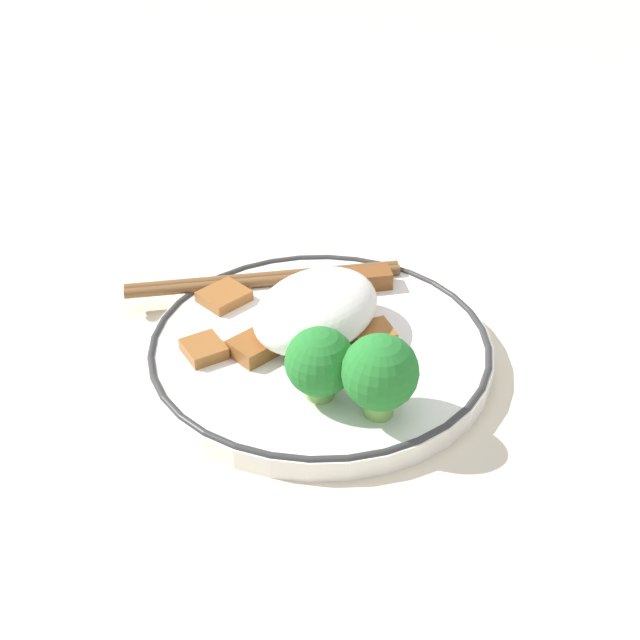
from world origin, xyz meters
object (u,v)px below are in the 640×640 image
plate (320,350)px  broccoli_back_left (320,363)px  chopsticks (264,279)px  broccoli_back_center (380,374)px

plate → broccoli_back_left: broccoli_back_left is taller
plate → chopsticks: 0.09m
plate → broccoli_back_left: (-0.05, -0.03, 0.03)m
broccoli_back_center → chopsticks: (0.07, 0.16, -0.03)m
broccoli_back_center → chopsticks: 0.18m
broccoli_back_center → chopsticks: bearing=64.5°
broccoli_back_left → broccoli_back_center: (0.01, -0.04, 0.00)m
plate → broccoli_back_center: bearing=-116.8°
plate → broccoli_back_center: 0.09m
broccoli_back_left → chopsticks: broccoli_back_left is taller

